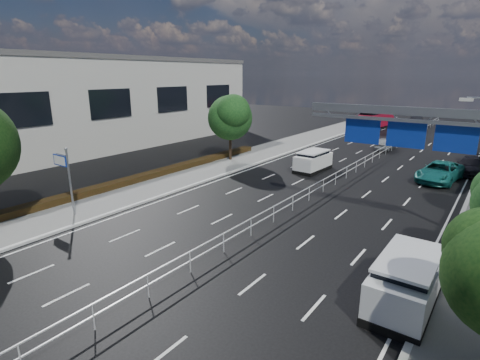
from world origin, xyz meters
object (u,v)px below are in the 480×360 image
Objects in this scene: near_car_silver at (384,143)px; near_car_dark at (416,121)px; parked_car_teal at (440,172)px; white_minivan at (313,161)px; parked_car_dark at (470,165)px; silver_minivan at (407,281)px; toilet_sign at (65,169)px; overhead_gantry at (421,131)px; red_bus at (375,119)px.

near_car_dark reaches higher than near_car_silver.
near_car_silver is 0.72× the size of parked_car_teal.
white_minivan reaches higher than near_car_dark.
silver_minivan is at bearing -88.34° from parked_car_dark.
white_minivan is at bearing 68.53° from toilet_sign.
parked_car_teal is 4.69m from parked_car_dark.
overhead_gantry reaches higher than red_bus.
near_car_silver is 0.84× the size of silver_minivan.
white_minivan is 0.88× the size of near_car_dark.
toilet_sign is at bearing -150.40° from overhead_gantry.
white_minivan is at bearing 76.77° from near_car_silver.
toilet_sign is at bearing -124.52° from parked_car_dark.
red_bus is 49.85m from silver_minivan.
overhead_gantry is at bearing -81.50° from parked_car_teal.
parked_car_teal is at bearing 97.08° from near_car_dark.
white_minivan is 10.34m from parked_car_teal.
parked_car_dark is at bearing -50.98° from red_bus.
silver_minivan is at bearing -51.83° from white_minivan.
near_car_dark is 1.03× the size of silver_minivan.
white_minivan is at bearing -77.53° from red_bus.
overhead_gantry is 14.42m from white_minivan.
overhead_gantry reaches higher than toilet_sign.
overhead_gantry is at bearing -38.40° from white_minivan.
overhead_gantry is 17.07m from parked_car_dark.
toilet_sign is 0.88× the size of near_car_dark.
silver_minivan is at bearing 103.16° from near_car_silver.
white_minivan is at bearing 138.23° from overhead_gantry.
parked_car_dark is (11.73, 7.20, -0.18)m from white_minivan.
near_car_dark is (0.95, 39.02, -0.09)m from white_minivan.
red_bus is at bearing -73.40° from near_car_silver.
white_minivan reaches higher than parked_car_teal.
toilet_sign is 32.69m from parked_car_dark.
overhead_gantry is at bearing 104.89° from near_car_silver.
red_bus is 9.61m from near_car_dark.
toilet_sign is 19.49m from silver_minivan.
silver_minivan is (11.73, -16.87, 0.08)m from white_minivan.
red_bus is at bearing 108.13° from silver_minivan.
toilet_sign is 49.88m from red_bus.
near_car_dark is 33.60m from parked_car_dark.
overhead_gantry is (17.69, 10.05, 2.66)m from toilet_sign.
toilet_sign reaches higher than silver_minivan.
overhead_gantry is 0.99× the size of red_bus.
near_car_dark reaches higher than parked_car_dark.
white_minivan is 20.55m from silver_minivan.
red_bus is 1.82× the size of parked_car_teal.
near_car_silver is at bearing 73.37° from toilet_sign.
overhead_gantry is at bearing -65.08° from red_bus.
parked_car_teal is (17.45, 22.00, -2.16)m from toilet_sign.
toilet_sign is 58.81m from near_car_dark.
near_car_dark is at bearing 110.38° from parked_car_dark.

